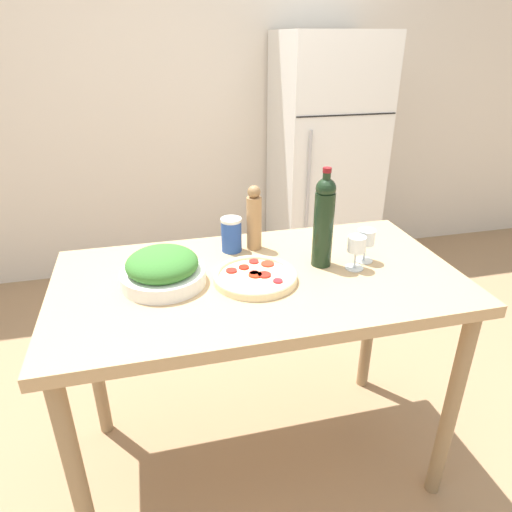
{
  "coord_description": "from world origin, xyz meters",
  "views": [
    {
      "loc": [
        -0.35,
        -1.37,
        1.66
      ],
      "look_at": [
        0.0,
        0.04,
        0.96
      ],
      "focal_mm": 32.0,
      "sensor_mm": 36.0,
      "label": 1
    }
  ],
  "objects_px": {
    "salad_bowl": "(163,269)",
    "wine_bottle": "(324,221)",
    "wine_glass_far": "(366,239)",
    "homemade_pizza": "(255,276)",
    "pepper_mill": "(254,219)",
    "wine_glass_near": "(356,246)",
    "salt_canister": "(231,235)",
    "refrigerator": "(324,163)"
  },
  "relations": [
    {
      "from": "wine_bottle",
      "to": "refrigerator",
      "type": "bearing_deg",
      "value": 67.9
    },
    {
      "from": "pepper_mill",
      "to": "refrigerator",
      "type": "bearing_deg",
      "value": 58.54
    },
    {
      "from": "wine_bottle",
      "to": "pepper_mill",
      "type": "xyz_separation_m",
      "value": [
        -0.2,
        0.2,
        -0.05
      ]
    },
    {
      "from": "pepper_mill",
      "to": "salad_bowl",
      "type": "distance_m",
      "value": 0.43
    },
    {
      "from": "refrigerator",
      "to": "salad_bowl",
      "type": "height_order",
      "value": "refrigerator"
    },
    {
      "from": "wine_bottle",
      "to": "wine_glass_far",
      "type": "xyz_separation_m",
      "value": [
        0.17,
        -0.01,
        -0.08
      ]
    },
    {
      "from": "wine_bottle",
      "to": "wine_glass_near",
      "type": "bearing_deg",
      "value": -29.8
    },
    {
      "from": "salad_bowl",
      "to": "wine_bottle",
      "type": "bearing_deg",
      "value": 0.79
    },
    {
      "from": "wine_glass_near",
      "to": "salt_canister",
      "type": "bearing_deg",
      "value": 147.27
    },
    {
      "from": "wine_glass_far",
      "to": "salt_canister",
      "type": "distance_m",
      "value": 0.51
    },
    {
      "from": "wine_glass_near",
      "to": "pepper_mill",
      "type": "height_order",
      "value": "pepper_mill"
    },
    {
      "from": "wine_glass_near",
      "to": "homemade_pizza",
      "type": "height_order",
      "value": "wine_glass_near"
    },
    {
      "from": "wine_glass_far",
      "to": "homemade_pizza",
      "type": "xyz_separation_m",
      "value": [
        -0.43,
        -0.05,
        -0.07
      ]
    },
    {
      "from": "homemade_pizza",
      "to": "pepper_mill",
      "type": "bearing_deg",
      "value": 77.08
    },
    {
      "from": "wine_glass_near",
      "to": "pepper_mill",
      "type": "xyz_separation_m",
      "value": [
        -0.31,
        0.26,
        0.04
      ]
    },
    {
      "from": "wine_bottle",
      "to": "wine_glass_far",
      "type": "distance_m",
      "value": 0.19
    },
    {
      "from": "wine_glass_near",
      "to": "wine_glass_far",
      "type": "xyz_separation_m",
      "value": [
        0.06,
        0.05,
        0.0
      ]
    },
    {
      "from": "wine_bottle",
      "to": "salad_bowl",
      "type": "bearing_deg",
      "value": -179.21
    },
    {
      "from": "wine_glass_far",
      "to": "salt_canister",
      "type": "xyz_separation_m",
      "value": [
        -0.46,
        0.21,
        -0.02
      ]
    },
    {
      "from": "salt_canister",
      "to": "wine_glass_near",
      "type": "bearing_deg",
      "value": -32.73
    },
    {
      "from": "wine_bottle",
      "to": "pepper_mill",
      "type": "relative_size",
      "value": 1.41
    },
    {
      "from": "wine_bottle",
      "to": "pepper_mill",
      "type": "height_order",
      "value": "wine_bottle"
    },
    {
      "from": "refrigerator",
      "to": "salt_canister",
      "type": "bearing_deg",
      "value": -124.1
    },
    {
      "from": "refrigerator",
      "to": "salt_canister",
      "type": "height_order",
      "value": "refrigerator"
    },
    {
      "from": "salad_bowl",
      "to": "homemade_pizza",
      "type": "xyz_separation_m",
      "value": [
        0.31,
        -0.05,
        -0.04
      ]
    },
    {
      "from": "pepper_mill",
      "to": "salad_bowl",
      "type": "bearing_deg",
      "value": -150.62
    },
    {
      "from": "wine_glass_far",
      "to": "homemade_pizza",
      "type": "height_order",
      "value": "wine_glass_far"
    },
    {
      "from": "salad_bowl",
      "to": "wine_glass_near",
      "type": "bearing_deg",
      "value": -4.45
    },
    {
      "from": "wine_bottle",
      "to": "wine_glass_far",
      "type": "bearing_deg",
      "value": -4.33
    },
    {
      "from": "wine_glass_far",
      "to": "salt_canister",
      "type": "height_order",
      "value": "salt_canister"
    },
    {
      "from": "wine_bottle",
      "to": "wine_glass_near",
      "type": "distance_m",
      "value": 0.15
    },
    {
      "from": "pepper_mill",
      "to": "salt_canister",
      "type": "height_order",
      "value": "pepper_mill"
    },
    {
      "from": "wine_bottle",
      "to": "homemade_pizza",
      "type": "bearing_deg",
      "value": -167.02
    },
    {
      "from": "wine_bottle",
      "to": "salt_canister",
      "type": "height_order",
      "value": "wine_bottle"
    },
    {
      "from": "refrigerator",
      "to": "homemade_pizza",
      "type": "distance_m",
      "value": 1.88
    },
    {
      "from": "refrigerator",
      "to": "wine_glass_far",
      "type": "height_order",
      "value": "refrigerator"
    },
    {
      "from": "pepper_mill",
      "to": "salt_canister",
      "type": "bearing_deg",
      "value": -179.32
    },
    {
      "from": "wine_glass_far",
      "to": "pepper_mill",
      "type": "height_order",
      "value": "pepper_mill"
    },
    {
      "from": "wine_bottle",
      "to": "homemade_pizza",
      "type": "relative_size",
      "value": 1.25
    },
    {
      "from": "refrigerator",
      "to": "salt_canister",
      "type": "relative_size",
      "value": 12.6
    },
    {
      "from": "pepper_mill",
      "to": "wine_glass_far",
      "type": "bearing_deg",
      "value": -29.62
    },
    {
      "from": "wine_glass_far",
      "to": "salt_canister",
      "type": "bearing_deg",
      "value": 155.56
    }
  ]
}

